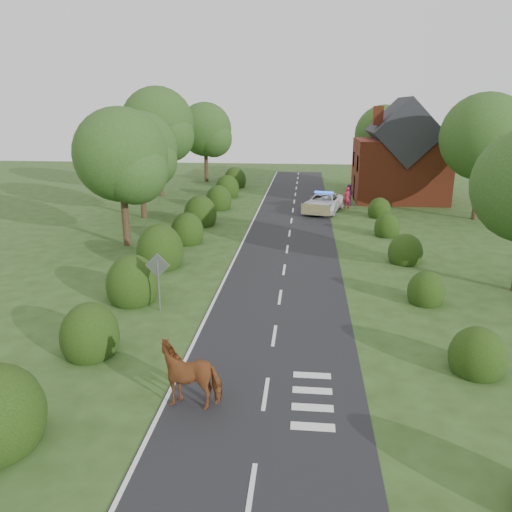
# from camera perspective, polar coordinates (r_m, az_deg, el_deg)

# --- Properties ---
(ground) EXTENTS (120.00, 120.00, 0.00)m
(ground) POSITION_cam_1_polar(r_m,az_deg,el_deg) (19.07, 2.10, -9.12)
(ground) COLOR #2C4418
(road) EXTENTS (6.00, 70.00, 0.02)m
(road) POSITION_cam_1_polar(r_m,az_deg,el_deg) (33.21, 3.79, 2.17)
(road) COLOR black
(road) RESTS_ON ground
(road_markings) EXTENTS (4.96, 70.00, 0.01)m
(road_markings) POSITION_cam_1_polar(r_m,az_deg,el_deg) (31.30, 0.72, 1.34)
(road_markings) COLOR white
(road_markings) RESTS_ON road
(hedgerow_left) EXTENTS (2.75, 50.41, 3.00)m
(hedgerow_left) POSITION_cam_1_polar(r_m,az_deg,el_deg) (30.75, -8.64, 2.26)
(hedgerow_left) COLOR black
(hedgerow_left) RESTS_ON ground
(hedgerow_right) EXTENTS (2.10, 45.78, 2.10)m
(hedgerow_right) POSITION_cam_1_polar(r_m,az_deg,el_deg) (29.92, 16.26, 0.98)
(hedgerow_right) COLOR black
(hedgerow_right) RESTS_ON ground
(tree_left_a) EXTENTS (5.74, 5.60, 8.38)m
(tree_left_a) POSITION_cam_1_polar(r_m,az_deg,el_deg) (31.09, -14.83, 10.66)
(tree_left_a) COLOR #332316
(tree_left_a) RESTS_ON ground
(tree_left_b) EXTENTS (5.74, 5.60, 8.07)m
(tree_left_b) POSITION_cam_1_polar(r_m,az_deg,el_deg) (39.13, -12.83, 11.48)
(tree_left_b) COLOR #332316
(tree_left_b) RESTS_ON ground
(tree_left_c) EXTENTS (6.97, 6.80, 10.22)m
(tree_left_c) POSITION_cam_1_polar(r_m,az_deg,el_deg) (48.97, -10.87, 14.30)
(tree_left_c) COLOR #332316
(tree_left_c) RESTS_ON ground
(tree_left_d) EXTENTS (6.15, 6.00, 8.89)m
(tree_left_d) POSITION_cam_1_polar(r_m,az_deg,el_deg) (58.16, -5.59, 13.95)
(tree_left_d) COLOR #332316
(tree_left_d) RESTS_ON ground
(tree_right_b) EXTENTS (6.56, 6.40, 9.40)m
(tree_right_b) POSITION_cam_1_polar(r_m,az_deg,el_deg) (41.24, 25.05, 11.86)
(tree_right_b) COLOR #332316
(tree_right_b) RESTS_ON ground
(tree_right_c) EXTENTS (6.15, 6.00, 8.58)m
(tree_right_c) POSITION_cam_1_polar(r_m,az_deg,el_deg) (55.69, 14.64, 13.09)
(tree_right_c) COLOR #332316
(tree_right_c) RESTS_ON ground
(road_sign) EXTENTS (1.06, 0.08, 2.53)m
(road_sign) POSITION_cam_1_polar(r_m,az_deg,el_deg) (21.14, -11.14, -1.97)
(road_sign) COLOR gray
(road_sign) RESTS_ON ground
(house) EXTENTS (8.00, 7.40, 9.17)m
(house) POSITION_cam_1_polar(r_m,az_deg,el_deg) (48.11, 16.14, 10.63)
(house) COLOR maroon
(house) RESTS_ON ground
(cow) EXTENTS (2.23, 1.20, 1.56)m
(cow) POSITION_cam_1_polar(r_m,az_deg,el_deg) (15.02, -7.37, -13.50)
(cow) COLOR brown
(cow) RESTS_ON ground
(police_van) EXTENTS (3.82, 6.00, 1.68)m
(police_van) POSITION_cam_1_polar(r_m,az_deg,el_deg) (41.57, 7.72, 6.07)
(police_van) COLOR silver
(police_van) RESTS_ON ground
(pedestrian_red) EXTENTS (0.79, 0.68, 1.83)m
(pedestrian_red) POSITION_cam_1_polar(r_m,az_deg,el_deg) (43.33, 10.35, 6.57)
(pedestrian_red) COLOR maroon
(pedestrian_red) RESTS_ON ground
(pedestrian_purple) EXTENTS (1.10, 1.01, 1.83)m
(pedestrian_purple) POSITION_cam_1_polar(r_m,az_deg,el_deg) (44.85, 10.53, 6.90)
(pedestrian_purple) COLOR #572B74
(pedestrian_purple) RESTS_ON ground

